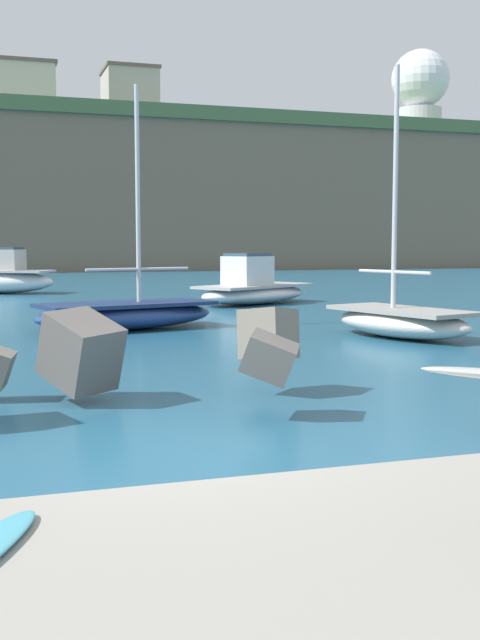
# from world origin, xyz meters

# --- Properties ---
(ground_plane) EXTENTS (400.00, 400.00, 0.00)m
(ground_plane) POSITION_xyz_m (0.00, 0.00, 0.00)
(ground_plane) COLOR #235B7A
(walkway_path) EXTENTS (48.00, 4.40, 0.24)m
(walkway_path) POSITION_xyz_m (0.00, -4.00, 0.12)
(walkway_path) COLOR #9E998E
(walkway_path) RESTS_ON ground
(boat_near_centre) EXTENTS (5.85, 4.73, 1.97)m
(boat_near_centre) POSITION_xyz_m (7.97, 20.29, 0.60)
(boat_near_centre) COLOR white
(boat_near_centre) RESTS_ON ground
(boat_mid_right) EXTENTS (5.44, 3.33, 6.53)m
(boat_mid_right) POSITION_xyz_m (1.76, 12.75, 0.43)
(boat_mid_right) COLOR navy
(boat_mid_right) RESTS_ON ground
(boat_far_left) EXTENTS (2.86, 4.46, 6.64)m
(boat_far_left) POSITION_xyz_m (7.91, 8.81, 0.44)
(boat_far_left) COLOR beige
(boat_far_left) RESTS_ON ground
(headland_bluff) EXTENTS (85.53, 31.91, 14.20)m
(headland_bluff) POSITION_xyz_m (8.36, 73.63, 7.12)
(headland_bluff) COLOR #756651
(headland_bluff) RESTS_ON ground
(radar_dome) EXTENTS (6.19, 6.19, 8.92)m
(radar_dome) POSITION_xyz_m (43.23, 67.68, 19.15)
(radar_dome) COLOR silver
(radar_dome) RESTS_ON headland_bluff
(station_building_central) EXTENTS (8.02, 6.20, 4.69)m
(station_building_central) POSITION_xyz_m (0.87, 68.56, 16.56)
(station_building_central) COLOR beige
(station_building_central) RESTS_ON headland_bluff
(station_building_east) EXTENTS (5.28, 5.95, 5.59)m
(station_building_east) POSITION_xyz_m (12.44, 71.58, 17.01)
(station_building_east) COLOR #B2ADA3
(station_building_east) RESTS_ON headland_bluff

